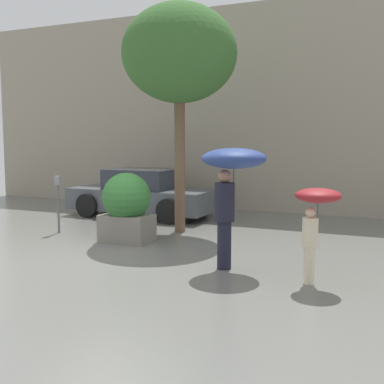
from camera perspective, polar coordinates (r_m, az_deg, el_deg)
The scene contains 8 objects.
ground_plane at distance 8.93m, azimuth -8.89°, elevation -7.53°, with size 40.00×40.00×0.00m, color slate.
building_facade at distance 14.59m, azimuth 5.02°, elevation 9.73°, with size 18.00×0.30×6.00m.
planter_box at distance 10.01m, azimuth -7.76°, elevation -1.62°, with size 1.04×1.00×1.44m.
person_adult at distance 7.78m, azimuth 4.71°, elevation 2.32°, with size 1.05×1.05×1.98m.
person_child at distance 7.15m, azimuth 14.43°, elevation -2.09°, with size 0.66×0.66×1.42m.
parked_car_near at distance 13.40m, azimuth -5.79°, elevation -0.26°, with size 4.04×2.00×1.30m.
street_tree at distance 11.06m, azimuth -1.50°, elevation 15.95°, with size 2.56×2.56×5.10m.
parking_meter at distance 11.25m, azimuth -15.61°, elevation -0.02°, with size 0.14×0.14×1.29m.
Camera 1 is at (4.71, -7.28, 2.12)m, focal length 45.00 mm.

